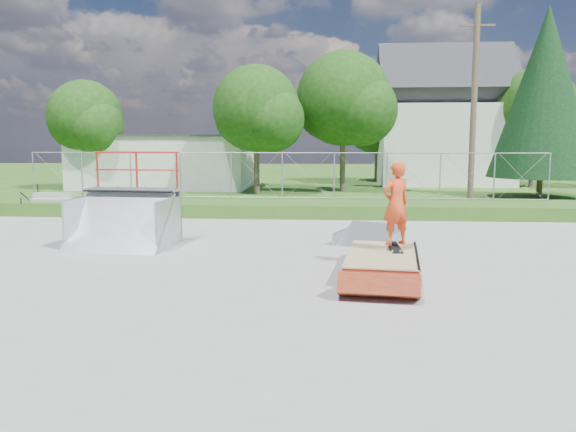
{
  "coord_description": "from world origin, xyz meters",
  "views": [
    {
      "loc": [
        1.9,
        -11.1,
        2.66
      ],
      "look_at": [
        0.98,
        0.82,
        1.1
      ],
      "focal_mm": 35.0,
      "sensor_mm": 36.0,
      "label": 1
    }
  ],
  "objects_px": {
    "quarter_pipe": "(122,201)",
    "flat_bank_ramp": "(369,236)",
    "grind_box": "(382,263)",
    "skater": "(396,207)"
  },
  "relations": [
    {
      "from": "quarter_pipe",
      "to": "skater",
      "type": "xyz_separation_m",
      "value": [
        6.62,
        -1.98,
        0.12
      ]
    },
    {
      "from": "grind_box",
      "to": "skater",
      "type": "relative_size",
      "value": 1.74
    },
    {
      "from": "grind_box",
      "to": "skater",
      "type": "xyz_separation_m",
      "value": [
        0.29,
        0.36,
        1.12
      ]
    },
    {
      "from": "quarter_pipe",
      "to": "flat_bank_ramp",
      "type": "bearing_deg",
      "value": 12.95
    },
    {
      "from": "grind_box",
      "to": "flat_bank_ramp",
      "type": "distance_m",
      "value": 3.31
    },
    {
      "from": "skater",
      "to": "quarter_pipe",
      "type": "bearing_deg",
      "value": -45.03
    },
    {
      "from": "grind_box",
      "to": "flat_bank_ramp",
      "type": "xyz_separation_m",
      "value": [
        -0.04,
        3.31,
        0.02
      ]
    },
    {
      "from": "quarter_pipe",
      "to": "flat_bank_ramp",
      "type": "xyz_separation_m",
      "value": [
        6.28,
        0.96,
        -0.99
      ]
    },
    {
      "from": "flat_bank_ramp",
      "to": "quarter_pipe",
      "type": "bearing_deg",
      "value": -148.55
    },
    {
      "from": "quarter_pipe",
      "to": "skater",
      "type": "relative_size",
      "value": 1.4
    }
  ]
}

